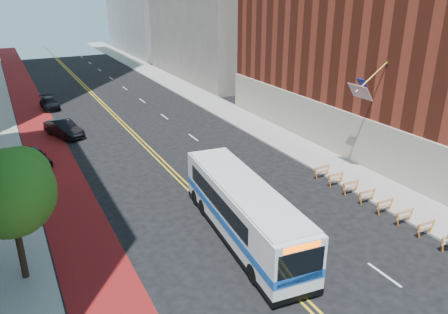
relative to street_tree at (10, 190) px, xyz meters
name	(u,v)px	position (x,y,z in m)	size (l,w,h in m)	color
ground	(283,280)	(11.24, -6.04, -4.91)	(160.00, 160.00, 0.00)	black
sidewalk_right	(222,108)	(23.24, 23.96, -4.84)	(4.00, 140.00, 0.15)	gray
bus_lane_paint	(41,134)	(3.14, 23.96, -4.91)	(3.60, 140.00, 0.01)	maroon
center_line_inner	(120,123)	(11.06, 23.96, -4.91)	(0.14, 140.00, 0.01)	gold
center_line_outer	(123,122)	(11.42, 23.96, -4.91)	(0.14, 140.00, 0.01)	gold
lane_dashes	(142,101)	(16.04, 31.96, -4.90)	(0.14, 98.20, 0.01)	silver
brick_building	(423,19)	(33.18, 5.96, 6.05)	(18.73, 36.00, 22.00)	maroon
construction_barriers	(376,199)	(20.84, -2.62, -4.24)	(1.42, 10.91, 1.00)	orange
street_tree	(10,190)	(0.00, 0.00, 0.00)	(4.20, 4.20, 6.70)	black
transit_bus	(243,209)	(11.45, -1.56, -3.14)	(3.88, 12.54, 3.39)	silver
car_a	(35,157)	(1.94, 15.70, -4.24)	(1.58, 3.92, 1.33)	black
car_b	(64,128)	(5.13, 21.99, -4.11)	(1.70, 4.87, 1.61)	black
car_c	(49,103)	(5.23, 33.37, -4.27)	(1.79, 4.40, 1.28)	black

